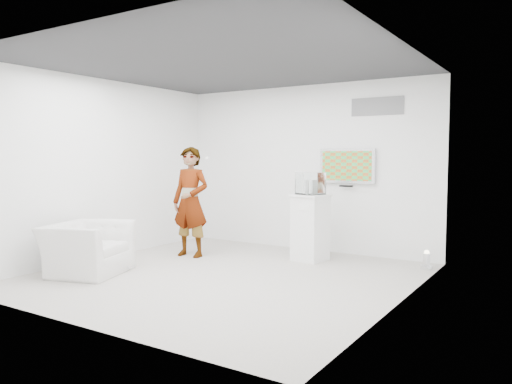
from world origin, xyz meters
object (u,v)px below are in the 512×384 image
person (191,202)px  armchair (87,248)px  pedestal (310,227)px  floor_uplight (427,260)px  tv (347,166)px

person → armchair: person is taller
armchair → pedestal: pedestal is taller
armchair → floor_uplight: size_ratio=4.12×
tv → person: size_ratio=0.53×
person → pedestal: bearing=17.6°
person → pedestal: (1.88, 0.79, -0.39)m
armchair → floor_uplight: 5.08m
tv → pedestal: 1.33m
tv → pedestal: tv is taller
armchair → pedestal: (2.34, 2.58, 0.18)m
person → armchair: 1.94m
floor_uplight → person: bearing=-162.7°
tv → person: bearing=-143.9°
person → pedestal: 2.08m
person → tv: bearing=31.0°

